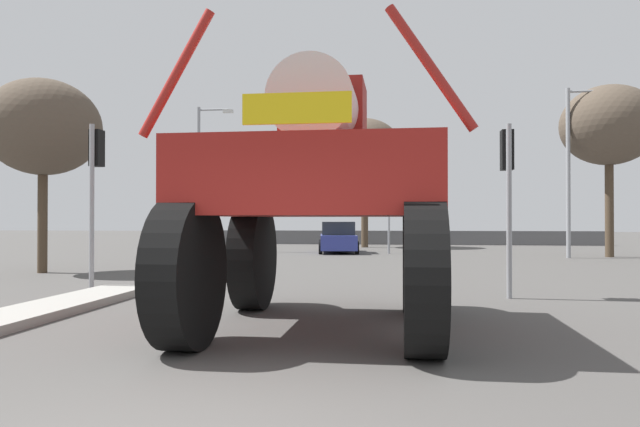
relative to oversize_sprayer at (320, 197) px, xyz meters
The scene contains 13 objects.
ground_plane 13.25m from the oversize_sprayer, 91.77° to the left, with size 120.00×120.00×0.00m, color #4C4947.
median_island 5.23m from the oversize_sprayer, behind, with size 1.14×7.86×0.15m, color #9E9B93.
oversize_sprayer is the anchor object (origin of this frame).
sedan_ahead 20.24m from the oversize_sprayer, 94.91° to the left, with size 2.27×4.28×1.52m.
traffic_signal_near_left 6.99m from the oversize_sprayer, 145.15° to the left, with size 0.24×0.54×3.78m.
traffic_signal_near_right 5.29m from the oversize_sprayer, 49.23° to the left, with size 0.24×0.54×3.60m.
traffic_signal_far_left 19.69m from the oversize_sprayer, 87.79° to the left, with size 0.24×0.55×3.42m.
streetlight_far_left 22.33m from the oversize_sprayer, 113.27° to the left, with size 1.90×0.24×7.39m.
streetlight_far_right 19.48m from the oversize_sprayer, 64.07° to the left, with size 1.67×0.24×7.20m.
bare_tree_left 12.75m from the oversize_sprayer, 140.03° to the left, with size 3.45×3.45×5.92m.
bare_tree_right 21.28m from the oversize_sprayer, 60.64° to the left, with size 4.08×4.08×7.46m.
bare_tree_far_center 26.23m from the oversize_sprayer, 91.62° to the left, with size 4.33×4.33×7.56m.
roadside_barrier 30.04m from the oversize_sprayer, 90.77° to the left, with size 29.22×0.24×0.90m, color #59595B.
Camera 1 is at (1.54, -3.86, 1.62)m, focal length 33.23 mm.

